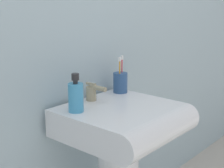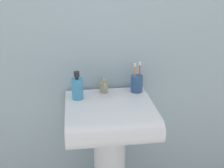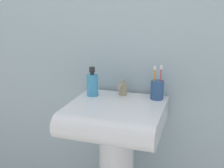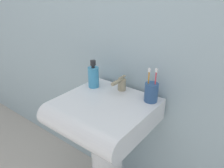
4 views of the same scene
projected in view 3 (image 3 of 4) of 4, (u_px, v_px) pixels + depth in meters
name	position (u px, v px, depth m)	size (l,w,h in m)	color
wall_back	(130.00, 18.00, 1.58)	(5.00, 0.05, 2.40)	#9EB7C1
sink_basin	(114.00, 118.00, 1.43)	(0.49, 0.48, 0.12)	white
faucet	(122.00, 88.00, 1.58)	(0.05, 0.12, 0.08)	tan
toothbrush_cup	(157.00, 90.00, 1.52)	(0.07, 0.07, 0.19)	#2D5184
soap_bottle	(92.00, 84.00, 1.57)	(0.06, 0.06, 0.16)	#3F99CC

